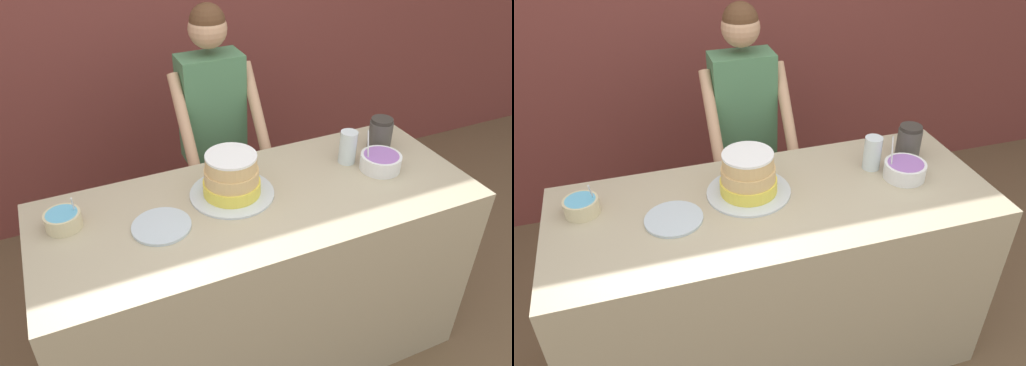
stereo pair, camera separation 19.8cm
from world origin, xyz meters
TOP-DOWN VIEW (x-y plane):
  - wall_back at (0.00, 1.89)m, footprint 10.00×0.05m
  - counter at (0.00, 0.37)m, footprint 1.87×0.75m
  - person_baker at (0.05, 1.09)m, footprint 0.44×0.43m
  - cake at (-0.10, 0.46)m, footprint 0.36×0.36m
  - frosting_bowl_blue at (-0.77, 0.52)m, footprint 0.14×0.14m
  - frosting_bowl_purple at (0.60, 0.37)m, footprint 0.18×0.18m
  - drinking_glass at (0.49, 0.49)m, footprint 0.08×0.08m
  - ceramic_plate at (-0.43, 0.36)m, footprint 0.23×0.23m
  - stoneware_jar at (0.70, 0.53)m, footprint 0.11×0.11m

SIDE VIEW (x-z plane):
  - counter at x=0.00m, z-range 0.00..0.95m
  - ceramic_plate at x=-0.43m, z-range 0.95..0.96m
  - person_baker at x=0.05m, z-range 0.19..1.77m
  - frosting_bowl_blue at x=-0.77m, z-range 0.91..1.06m
  - frosting_bowl_purple at x=0.60m, z-range 0.90..1.08m
  - drinking_glass at x=0.49m, z-range 0.95..1.11m
  - stoneware_jar at x=0.70m, z-range 0.95..1.11m
  - cake at x=-0.10m, z-range 0.94..1.13m
  - wall_back at x=0.00m, z-range 0.00..2.60m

